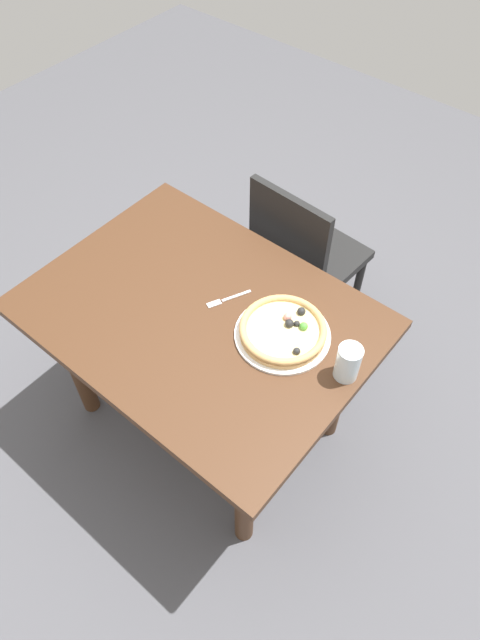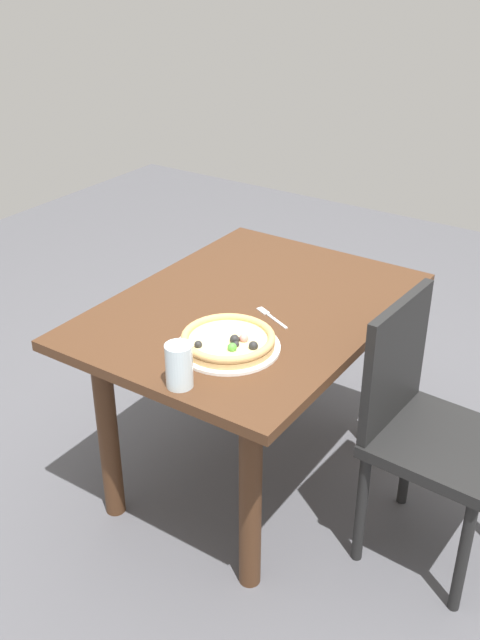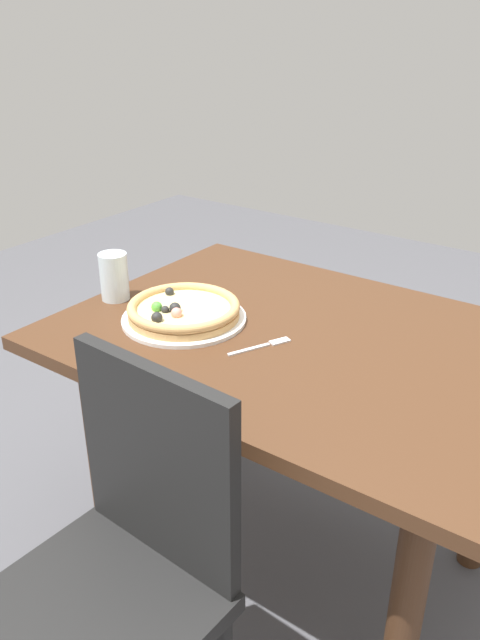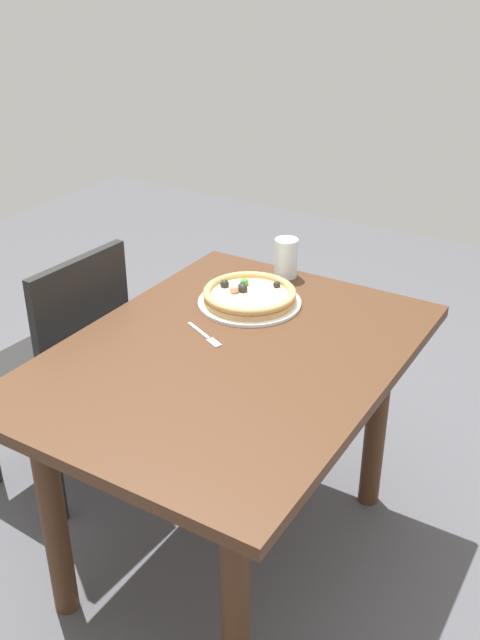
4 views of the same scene
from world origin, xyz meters
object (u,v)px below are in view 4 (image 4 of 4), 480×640
at_px(plate, 250,302).
at_px(fork, 206,336).
at_px(drinking_glass, 286,258).
at_px(dining_table, 230,388).
at_px(pizza, 249,295).
at_px(chair_near, 63,362).

relative_size(plate, fork, 2.05).
distance_m(plate, drinking_glass, 0.25).
bearing_deg(dining_table, plate, -160.14).
bearing_deg(plate, pizza, -117.36).
distance_m(pizza, fork, 0.25).
xyz_separation_m(dining_table, pizza, (-0.28, -0.10, 0.15)).
distance_m(dining_table, plate, 0.32).
height_order(plate, pizza, pizza).
relative_size(dining_table, fork, 7.48).
bearing_deg(drinking_glass, fork, 0.74).
bearing_deg(drinking_glass, dining_table, 11.33).
bearing_deg(dining_table, drinking_glass, -168.67).
bearing_deg(drinking_glass, chair_near, -45.78).
height_order(chair_near, plate, chair_near).
distance_m(chair_near, fork, 0.60).
distance_m(chair_near, pizza, 0.67).
xyz_separation_m(dining_table, fork, (-0.03, -0.10, 0.12)).
bearing_deg(dining_table, fork, -109.18).
distance_m(dining_table, drinking_glass, 0.56).
relative_size(dining_table, drinking_glass, 8.93).
xyz_separation_m(dining_table, plate, (-0.28, -0.10, 0.12)).
bearing_deg(fork, plate, 116.05).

